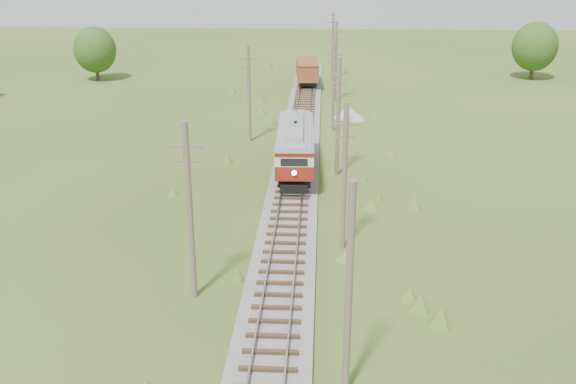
{
  "coord_description": "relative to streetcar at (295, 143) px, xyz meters",
  "views": [
    {
      "loc": [
        1.99,
        -15.87,
        16.2
      ],
      "look_at": [
        0.0,
        20.76,
        2.38
      ],
      "focal_mm": 40.0,
      "sensor_mm": 36.0,
      "label": 1
    }
  ],
  "objects": [
    {
      "name": "utility_pole_l_b",
      "position": [
        -4.5,
        8.94,
        1.91
      ],
      "size": [
        1.6,
        0.3,
        8.6
      ],
      "color": "brown",
      "rests_on": "ground"
    },
    {
      "name": "utility_pole_r_2",
      "position": [
        3.3,
        -13.06,
        1.91
      ],
      "size": [
        1.6,
        0.3,
        8.6
      ],
      "color": "brown",
      "rests_on": "ground"
    },
    {
      "name": "utility_pole_r_3",
      "position": [
        3.2,
        -0.06,
        2.12
      ],
      "size": [
        1.6,
        0.3,
        9.0
      ],
      "color": "brown",
      "rests_on": "ground"
    },
    {
      "name": "utility_pole_r_1",
      "position": [
        3.1,
        -26.06,
        1.89
      ],
      "size": [
        0.3,
        0.3,
        8.8
      ],
      "color": "brown",
      "rests_on": "ground"
    },
    {
      "name": "railbed_main",
      "position": [
        -0.0,
        2.94,
        -2.32
      ],
      "size": [
        3.6,
        96.0,
        0.57
      ],
      "color": "#605B54",
      "rests_on": "ground"
    },
    {
      "name": "utility_pole_r_6",
      "position": [
        3.2,
        38.94,
        1.96
      ],
      "size": [
        1.6,
        0.3,
        8.7
      ],
      "color": "brown",
      "rests_on": "ground"
    },
    {
      "name": "utility_pole_r_5",
      "position": [
        3.4,
        25.94,
        2.07
      ],
      "size": [
        1.6,
        0.3,
        8.9
      ],
      "color": "brown",
      "rests_on": "ground"
    },
    {
      "name": "tree_mid_a",
      "position": [
        -28.0,
        36.94,
        1.51
      ],
      "size": [
        5.46,
        5.46,
        7.03
      ],
      "color": "#38281C",
      "rests_on": "ground"
    },
    {
      "name": "utility_pole_r_4",
      "position": [
        3.0,
        12.94,
        1.81
      ],
      "size": [
        1.6,
        0.3,
        8.4
      ],
      "color": "brown",
      "rests_on": "ground"
    },
    {
      "name": "gondola",
      "position": [
        -0.0,
        34.51,
        -0.51
      ],
      "size": [
        3.14,
        8.18,
        2.67
      ],
      "rotation": [
        0.0,
        0.0,
        0.07
      ],
      "color": "black",
      "rests_on": "ground"
    },
    {
      "name": "utility_pole_l_a",
      "position": [
        -4.2,
        -19.06,
        2.12
      ],
      "size": [
        1.6,
        0.3,
        9.0
      ],
      "color": "brown",
      "rests_on": "ground"
    },
    {
      "name": "gravel_pile",
      "position": [
        4.88,
        18.08,
        -1.98
      ],
      "size": [
        3.14,
        3.33,
        1.14
      ],
      "color": "gray",
      "rests_on": "ground"
    },
    {
      "name": "streetcar",
      "position": [
        0.0,
        0.0,
        0.0
      ],
      "size": [
        3.05,
        11.73,
        5.33
      ],
      "rotation": [
        0.0,
        0.0,
        0.03
      ],
      "color": "black",
      "rests_on": "ground"
    },
    {
      "name": "tree_mid_b",
      "position": [
        30.0,
        40.94,
        1.82
      ],
      "size": [
        5.88,
        5.88,
        7.57
      ],
      "color": "#38281C",
      "rests_on": "ground"
    }
  ]
}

